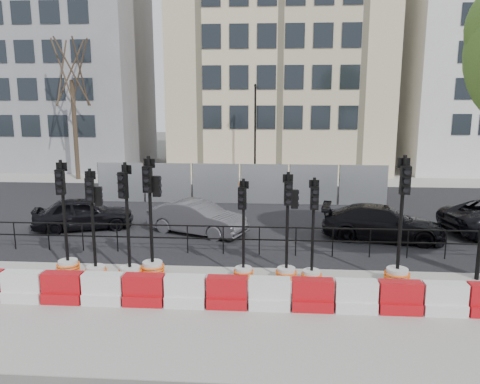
# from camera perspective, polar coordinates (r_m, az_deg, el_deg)

# --- Properties ---
(ground) EXTENTS (120.00, 120.00, 0.00)m
(ground) POSITION_cam_1_polar(r_m,az_deg,el_deg) (14.65, -2.55, -9.15)
(ground) COLOR #51514C
(ground) RESTS_ON ground
(sidewalk_near) EXTENTS (40.00, 6.00, 0.02)m
(sidewalk_near) POSITION_cam_1_polar(r_m,az_deg,el_deg) (11.90, -4.25, -14.12)
(sidewalk_near) COLOR gray
(sidewalk_near) RESTS_ON ground
(road) EXTENTS (40.00, 14.00, 0.03)m
(road) POSITION_cam_1_polar(r_m,az_deg,el_deg) (21.32, -0.39, -2.57)
(road) COLOR black
(road) RESTS_ON ground
(sidewalk_far) EXTENTS (40.00, 4.00, 0.02)m
(sidewalk_far) POSITION_cam_1_polar(r_m,az_deg,el_deg) (30.11, 0.94, 1.50)
(sidewalk_far) COLOR gray
(sidewalk_far) RESTS_ON ground
(building_grey) EXTENTS (11.00, 9.06, 14.00)m
(building_grey) POSITION_cam_1_polar(r_m,az_deg,el_deg) (38.94, -20.14, 13.36)
(building_grey) COLOR gray
(building_grey) RESTS_ON ground
(building_cream) EXTENTS (15.00, 10.06, 18.00)m
(building_cream) POSITION_cam_1_polar(r_m,az_deg,el_deg) (35.84, 4.89, 17.44)
(building_cream) COLOR tan
(building_cream) RESTS_ON ground
(kerb_railing) EXTENTS (18.00, 0.04, 1.00)m
(kerb_railing) POSITION_cam_1_polar(r_m,az_deg,el_deg) (15.56, -2.06, -5.25)
(kerb_railing) COLOR black
(kerb_railing) RESTS_ON ground
(heras_fencing) EXTENTS (14.33, 1.72, 2.00)m
(heras_fencing) POSITION_cam_1_polar(r_m,az_deg,el_deg) (23.85, -1.06, 0.64)
(heras_fencing) COLOR #999DA1
(heras_fencing) RESTS_ON ground
(lamp_post_far) EXTENTS (0.12, 0.56, 6.00)m
(lamp_post_far) POSITION_cam_1_polar(r_m,az_deg,el_deg) (28.70, 1.85, 7.48)
(lamp_post_far) COLOR black
(lamp_post_far) RESTS_ON ground
(tree_bare_far) EXTENTS (2.00, 2.00, 9.00)m
(tree_bare_far) POSITION_cam_1_polar(r_m,az_deg,el_deg) (31.79, -19.88, 13.39)
(tree_bare_far) COLOR #473828
(tree_bare_far) RESTS_ON ground
(barrier_row) EXTENTS (16.75, 0.50, 0.80)m
(barrier_row) POSITION_cam_1_polar(r_m,az_deg,el_deg) (11.94, -4.13, -12.17)
(barrier_row) COLOR red
(barrier_row) RESTS_ON ground
(traffic_signal_a) EXTENTS (0.67, 0.67, 3.41)m
(traffic_signal_a) POSITION_cam_1_polar(r_m,az_deg,el_deg) (14.81, -20.35, -6.76)
(traffic_signal_a) COLOR silver
(traffic_signal_a) RESTS_ON ground
(traffic_signal_b) EXTENTS (0.64, 0.64, 3.23)m
(traffic_signal_b) POSITION_cam_1_polar(r_m,az_deg,el_deg) (14.09, -17.25, -7.20)
(traffic_signal_b) COLOR silver
(traffic_signal_b) RESTS_ON ground
(traffic_signal_c) EXTENTS (0.67, 0.67, 3.42)m
(traffic_signal_c) POSITION_cam_1_polar(r_m,az_deg,el_deg) (13.74, -13.38, -7.73)
(traffic_signal_c) COLOR silver
(traffic_signal_c) RESTS_ON ground
(traffic_signal_d) EXTENTS (0.70, 0.70, 3.54)m
(traffic_signal_d) POSITION_cam_1_polar(r_m,az_deg,el_deg) (13.92, -10.67, -6.76)
(traffic_signal_d) COLOR silver
(traffic_signal_d) RESTS_ON ground
(traffic_signal_e) EXTENTS (0.58, 0.58, 2.94)m
(traffic_signal_e) POSITION_cam_1_polar(r_m,az_deg,el_deg) (13.51, 0.40, -8.19)
(traffic_signal_e) COLOR silver
(traffic_signal_e) RESTS_ON ground
(traffic_signal_f) EXTENTS (0.62, 0.62, 3.15)m
(traffic_signal_f) POSITION_cam_1_polar(r_m,az_deg,el_deg) (13.43, 5.75, -7.72)
(traffic_signal_f) COLOR silver
(traffic_signal_f) RESTS_ON ground
(traffic_signal_g) EXTENTS (0.59, 0.59, 3.02)m
(traffic_signal_g) POSITION_cam_1_polar(r_m,az_deg,el_deg) (13.41, 8.77, -8.41)
(traffic_signal_g) COLOR silver
(traffic_signal_g) RESTS_ON ground
(traffic_signal_h) EXTENTS (0.72, 0.72, 3.64)m
(traffic_signal_h) POSITION_cam_1_polar(r_m,az_deg,el_deg) (13.88, 18.74, -7.65)
(traffic_signal_h) COLOR silver
(traffic_signal_h) RESTS_ON ground
(car_a) EXTENTS (3.83, 4.75, 1.30)m
(car_a) POSITION_cam_1_polar(r_m,az_deg,el_deg) (19.59, -18.51, -2.49)
(car_a) COLOR black
(car_a) RESTS_ON ground
(car_b) EXTENTS (4.11, 4.83, 1.27)m
(car_b) POSITION_cam_1_polar(r_m,az_deg,el_deg) (18.05, -5.23, -3.13)
(car_b) COLOR #46464A
(car_b) RESTS_ON ground
(car_c) EXTENTS (3.28, 5.00, 1.27)m
(car_c) POSITION_cam_1_polar(r_m,az_deg,el_deg) (18.00, 16.95, -3.62)
(car_c) COLOR black
(car_c) RESTS_ON ground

